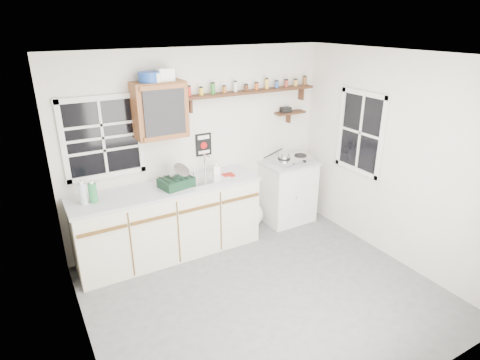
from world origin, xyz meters
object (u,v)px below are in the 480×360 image
at_px(main_cabinet, 169,221).
at_px(hotplate, 292,159).
at_px(spice_shelf, 252,91).
at_px(right_cabinet, 287,191).
at_px(upper_cabinet, 160,110).
at_px(dish_rack, 177,179).

xyz_separation_m(main_cabinet, hotplate, (1.88, 0.01, 0.49)).
bearing_deg(hotplate, main_cabinet, 174.96).
distance_m(main_cabinet, spice_shelf, 1.99).
bearing_deg(spice_shelf, right_cabinet, -20.00).
bearing_deg(main_cabinet, spice_shelf, 9.17).
xyz_separation_m(upper_cabinet, spice_shelf, (1.28, 0.07, 0.11)).
height_order(main_cabinet, dish_rack, dish_rack).
bearing_deg(right_cabinet, dish_rack, -177.49).
bearing_deg(dish_rack, right_cabinet, -9.37).
distance_m(spice_shelf, dish_rack, 1.53).
height_order(right_cabinet, upper_cabinet, upper_cabinet).
relative_size(upper_cabinet, dish_rack, 1.52).
bearing_deg(hotplate, right_cabinet, 149.85).
height_order(upper_cabinet, dish_rack, upper_cabinet).
distance_m(upper_cabinet, dish_rack, 0.84).
xyz_separation_m(right_cabinet, dish_rack, (-1.72, -0.08, 0.56)).
height_order(main_cabinet, spice_shelf, spice_shelf).
height_order(right_cabinet, dish_rack, dish_rack).
bearing_deg(right_cabinet, spice_shelf, 160.00).
bearing_deg(main_cabinet, right_cabinet, 0.79).
relative_size(right_cabinet, spice_shelf, 0.48).
height_order(main_cabinet, hotplate, hotplate).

